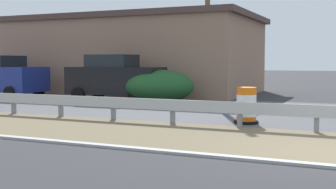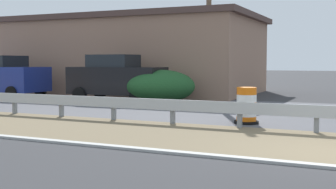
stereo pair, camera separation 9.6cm
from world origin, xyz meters
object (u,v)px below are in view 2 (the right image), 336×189
(car_distant_a, at_px, (3,76))
(utility_pole_near, at_px, (209,3))
(car_mid_far_lane, at_px, (116,78))
(traffic_barrel_nearest, at_px, (246,107))

(car_distant_a, distance_m, utility_pole_near, 10.90)
(car_distant_a, bearing_deg, utility_pole_near, 17.95)
(car_mid_far_lane, height_order, car_distant_a, car_mid_far_lane)
(car_mid_far_lane, bearing_deg, car_distant_a, -177.02)
(traffic_barrel_nearest, xyz_separation_m, car_mid_far_lane, (4.83, 7.31, 0.58))
(car_mid_far_lane, bearing_deg, traffic_barrel_nearest, -35.11)
(car_mid_far_lane, xyz_separation_m, car_distant_a, (-0.51, 6.33, -0.01))
(utility_pole_near, bearing_deg, car_mid_far_lane, 123.79)
(traffic_barrel_nearest, height_order, utility_pole_near, utility_pole_near)
(traffic_barrel_nearest, relative_size, utility_pole_near, 0.12)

